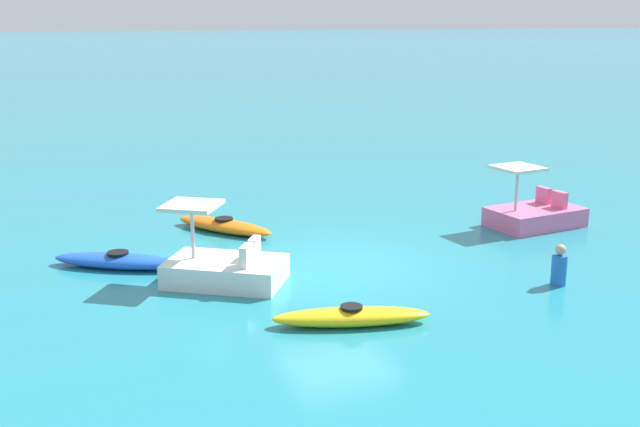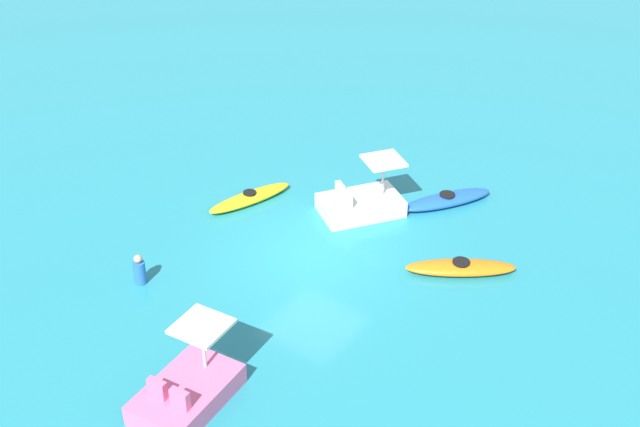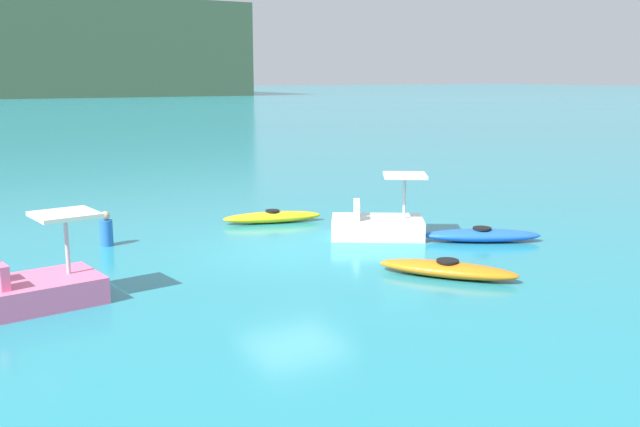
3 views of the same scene
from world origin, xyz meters
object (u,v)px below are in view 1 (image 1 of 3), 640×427
at_px(kayak_blue, 118,261).
at_px(pedal_boat_white, 225,267).
at_px(person_near_shore, 559,267).
at_px(kayak_yellow, 351,317).
at_px(kayak_orange, 224,226).
at_px(pedal_boat_pink, 534,214).

distance_m(kayak_blue, pedal_boat_white, 2.70).
xyz_separation_m(kayak_blue, person_near_shore, (-8.42, 4.46, 0.22)).
relative_size(pedal_boat_white, person_near_shore, 3.22).
xyz_separation_m(kayak_yellow, kayak_blue, (3.54, -4.91, 0.00)).
height_order(kayak_orange, pedal_boat_white, pedal_boat_white).
height_order(pedal_boat_white, person_near_shore, pedal_boat_white).
bearing_deg(kayak_blue, person_near_shore, 152.10).
bearing_deg(pedal_boat_white, kayak_yellow, 117.13).
bearing_deg(person_near_shore, kayak_blue, -27.90).
distance_m(kayak_orange, person_near_shore, 8.54).
xyz_separation_m(kayak_orange, pedal_boat_white, (0.97, 3.91, 0.17)).
height_order(kayak_orange, kayak_blue, same).
relative_size(kayak_yellow, person_near_shore, 3.35).
bearing_deg(kayak_yellow, kayak_blue, -54.18).
distance_m(pedal_boat_pink, person_near_shore, 4.76).
height_order(kayak_blue, pedal_boat_pink, pedal_boat_pink).
relative_size(kayak_yellow, pedal_boat_pink, 1.14).
bearing_deg(pedal_boat_white, kayak_blue, -43.02).
height_order(pedal_boat_pink, pedal_boat_white, same).
height_order(kayak_yellow, person_near_shore, person_near_shore).
xyz_separation_m(kayak_blue, pedal_boat_white, (-1.97, 1.84, 0.17)).
xyz_separation_m(kayak_orange, person_near_shore, (-5.49, 6.53, 0.22)).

